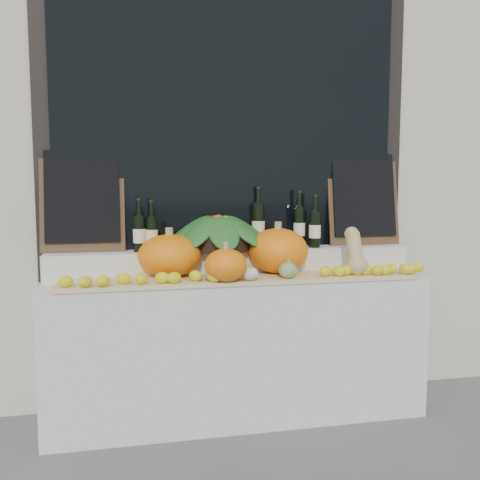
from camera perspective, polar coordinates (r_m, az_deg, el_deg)
name	(u,v)px	position (r m, az deg, el deg)	size (l,w,h in m)	color
storefront_facade	(217,73)	(4.02, -2.48, 17.41)	(7.00, 0.94, 4.50)	beige
display_sill	(237,347)	(3.40, -0.27, -11.34)	(2.30, 0.55, 0.88)	silver
rear_tier	(233,261)	(3.42, -0.79, -2.26)	(2.30, 0.25, 0.16)	silver
straw_bedding	(242,279)	(3.17, 0.19, -4.19)	(2.10, 0.32, 0.03)	tan
pumpkin_left	(170,255)	(3.20, -7.52, -1.64)	(0.38, 0.38, 0.25)	orange
pumpkin_right	(278,251)	(3.30, 4.07, -1.13)	(0.37, 0.37, 0.28)	orange
pumpkin_center	(226,265)	(3.01, -1.51, -2.69)	(0.24, 0.24, 0.19)	orange
butternut_squash	(355,253)	(3.33, 12.18, -1.41)	(0.13, 0.20, 0.28)	tan
decorative_gourds	(250,271)	(3.06, 1.10, -3.34)	(0.55, 0.15, 0.15)	#2B641E
lemon_heap	(246,275)	(3.06, 0.63, -3.74)	(2.20, 0.16, 0.06)	yellow
produce_bowl	(218,232)	(3.37, -2.35, 0.81)	(0.71, 0.71, 0.23)	black
wine_bottle_far_left	(139,233)	(3.31, -10.69, 0.71)	(0.08, 0.08, 0.33)	black
wine_bottle_near_left	(152,234)	(3.32, -9.40, 0.64)	(0.08, 0.08, 0.32)	black
wine_bottle_tall	(258,225)	(3.48, 1.96, 1.60)	(0.08, 0.08, 0.40)	black
wine_bottle_near_right	(299,227)	(3.51, 6.33, 1.41)	(0.08, 0.08, 0.37)	black
wine_bottle_far_right	(315,229)	(3.50, 7.98, 1.17)	(0.08, 0.08, 0.34)	black
chalkboard_left	(82,199)	(3.40, -16.47, 4.21)	(0.50, 0.13, 0.61)	#4C331E
chalkboard_right	(363,197)	(3.74, 13.02, 4.47)	(0.50, 0.13, 0.61)	#4C331E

